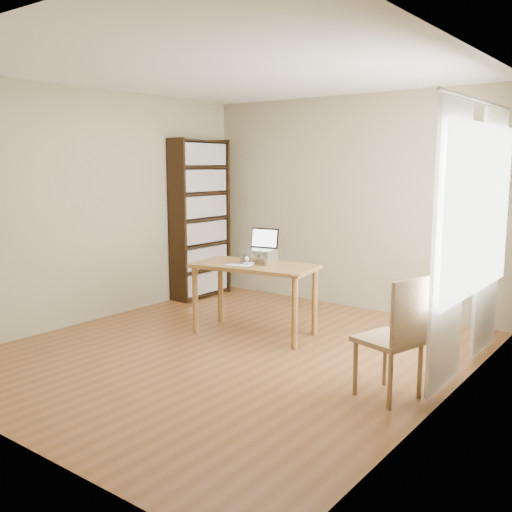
{
  "coord_description": "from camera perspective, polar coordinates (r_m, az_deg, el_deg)",
  "views": [
    {
      "loc": [
        3.32,
        -4.06,
        1.77
      ],
      "look_at": [
        -0.14,
        0.54,
        0.84
      ],
      "focal_mm": 40.0,
      "sensor_mm": 36.0,
      "label": 1
    }
  ],
  "objects": [
    {
      "name": "desk",
      "position": [
        5.91,
        -0.15,
        -1.89
      ],
      "size": [
        1.35,
        0.82,
        0.75
      ],
      "rotation": [
        0.0,
        0.0,
        0.16
      ],
      "color": "brown",
      "rests_on": "ground"
    },
    {
      "name": "bookshelf",
      "position": [
        7.66,
        -5.58,
        3.71
      ],
      "size": [
        0.3,
        0.9,
        2.1
      ],
      "color": "black",
      "rests_on": "ground"
    },
    {
      "name": "curtains",
      "position": [
        5.1,
        20.74,
        1.79
      ],
      "size": [
        0.03,
        1.9,
        2.25
      ],
      "color": "white",
      "rests_on": "ground"
    },
    {
      "name": "coaster",
      "position": [
        5.29,
        3.98,
        -1.97
      ],
      "size": [
        0.1,
        0.1,
        0.01
      ],
      "primitive_type": "cylinder",
      "color": "brown",
      "rests_on": "desk"
    },
    {
      "name": "laptop_stand",
      "position": [
        5.94,
        0.32,
        0.07
      ],
      "size": [
        0.32,
        0.25,
        0.13
      ],
      "rotation": [
        0.0,
        0.0,
        0.16
      ],
      "color": "silver",
      "rests_on": "desk"
    },
    {
      "name": "chair",
      "position": [
        4.44,
        14.03,
        -7.53
      ],
      "size": [
        0.52,
        0.52,
        0.96
      ],
      "rotation": [
        0.0,
        0.0,
        -0.28
      ],
      "color": "#A08057",
      "rests_on": "ground"
    },
    {
      "name": "laptop",
      "position": [
        5.97,
        0.63,
        1.14
      ],
      "size": [
        0.34,
        0.31,
        0.22
      ],
      "rotation": [
        0.0,
        0.0,
        0.16
      ],
      "color": "silver",
      "rests_on": "laptop_stand"
    },
    {
      "name": "room",
      "position": [
        5.26,
        -1.96,
        4.03
      ],
      "size": [
        4.04,
        4.54,
        2.64
      ],
      "color": "brown",
      "rests_on": "ground"
    },
    {
      "name": "cat",
      "position": [
        5.98,
        0.3,
        -0.02
      ],
      "size": [
        0.25,
        0.49,
        0.16
      ],
      "rotation": [
        0.0,
        0.0,
        0.07
      ],
      "color": "#443B36",
      "rests_on": "desk"
    },
    {
      "name": "keyboard",
      "position": [
        5.74,
        -1.78,
        -1.0
      ],
      "size": [
        0.29,
        0.17,
        0.02
      ],
      "rotation": [
        0.0,
        0.0,
        0.22
      ],
      "color": "silver",
      "rests_on": "desk"
    }
  ]
}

